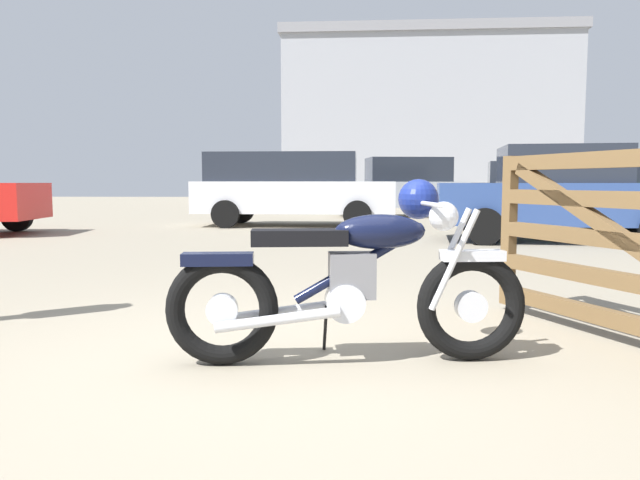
# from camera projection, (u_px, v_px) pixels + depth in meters

# --- Properties ---
(ground_plane) EXTENTS (80.00, 80.00, 0.00)m
(ground_plane) POSITION_uv_depth(u_px,v_px,m) (281.00, 361.00, 3.55)
(ground_plane) COLOR gray
(vintage_motorcycle) EXTENTS (2.08, 0.73, 1.07)m
(vintage_motorcycle) POSITION_uv_depth(u_px,v_px,m) (357.00, 278.00, 3.51)
(vintage_motorcycle) COLOR black
(vintage_motorcycle) RESTS_ON ground_plane
(blue_hatchback_right) EXTENTS (4.37, 2.29, 1.67)m
(blue_hatchback_right) POSITION_uv_depth(u_px,v_px,m) (560.00, 194.00, 10.67)
(blue_hatchback_right) COLOR black
(blue_hatchback_right) RESTS_ON ground_plane
(dark_sedan_left) EXTENTS (4.74, 2.06, 1.74)m
(dark_sedan_left) POSITION_uv_depth(u_px,v_px,m) (291.00, 187.00, 14.57)
(dark_sedan_left) COLOR black
(dark_sedan_left) RESTS_ON ground_plane
(white_estate_far) EXTENTS (4.43, 2.46, 1.67)m
(white_estate_far) POSITION_uv_depth(u_px,v_px,m) (522.00, 189.00, 18.61)
(white_estate_far) COLOR black
(white_estate_far) RESTS_ON ground_plane
(pale_sedan_back) EXTENTS (4.08, 2.20, 1.78)m
(pale_sedan_back) POSITION_uv_depth(u_px,v_px,m) (402.00, 186.00, 18.42)
(pale_sedan_back) COLOR black
(pale_sedan_back) RESTS_ON ground_plane
(industrial_building) EXTENTS (15.84, 12.59, 9.14)m
(industrial_building) POSITION_uv_depth(u_px,v_px,m) (420.00, 124.00, 36.76)
(industrial_building) COLOR #9EA0A8
(industrial_building) RESTS_ON ground_plane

